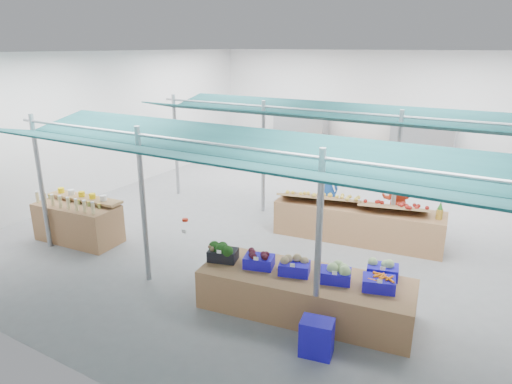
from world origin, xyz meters
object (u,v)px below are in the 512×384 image
bottle_shelf (79,221)px  fruit_counter (357,223)px  vendor_left (328,189)px  crate_stack (317,338)px  vendor_right (397,200)px  veg_counter (305,294)px

bottle_shelf → fruit_counter: (5.55, 3.29, -0.07)m
fruit_counter → vendor_left: (-1.20, 1.10, 0.36)m
crate_stack → fruit_counter: bearing=101.1°
vendor_left → vendor_right: bearing=173.2°
vendor_left → crate_stack: bearing=103.9°
vendor_right → crate_stack: bearing=85.9°
vendor_left → vendor_right: same height
fruit_counter → crate_stack: 4.43m
vendor_left → vendor_right: 1.80m
fruit_counter → crate_stack: fruit_counter is taller
crate_stack → vendor_left: size_ratio=0.37×
vendor_right → vendor_left: bearing=-6.8°
vendor_right → bottle_shelf: bearing=28.8°
veg_counter → bottle_shelf: bearing=170.7°
fruit_counter → crate_stack: size_ratio=6.75×
crate_stack → vendor_right: 5.47m
bottle_shelf → veg_counter: 5.78m
bottle_shelf → vendor_left: bearing=40.5°
vendor_right → fruit_counter: bearing=54.6°
veg_counter → fruit_counter: size_ratio=0.93×
bottle_shelf → crate_stack: (6.40, -1.05, -0.19)m
bottle_shelf → vendor_right: 7.56m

